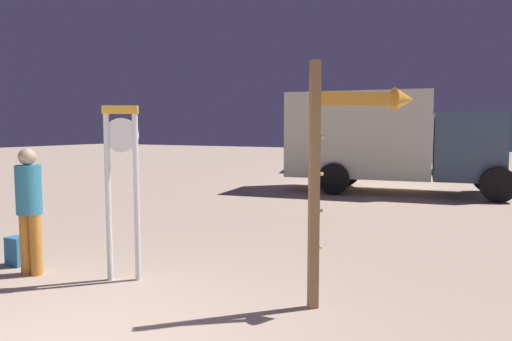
{
  "coord_description": "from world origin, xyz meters",
  "views": [
    {
      "loc": [
        3.17,
        -2.56,
        1.89
      ],
      "look_at": [
        -0.38,
        4.3,
        1.2
      ],
      "focal_mm": 33.07,
      "sensor_mm": 36.0,
      "label": 1
    }
  ],
  "objects_px": {
    "arrow_sign": "(347,148)",
    "person_near_clock": "(29,204)",
    "backpack": "(17,251)",
    "box_truck_near": "(385,138)",
    "standing_clock": "(122,174)",
    "box_truck_far": "(386,136)"
  },
  "relations": [
    {
      "from": "person_near_clock",
      "to": "box_truck_far",
      "type": "bearing_deg",
      "value": 87.19
    },
    {
      "from": "backpack",
      "to": "box_truck_near",
      "type": "relative_size",
      "value": 0.06
    },
    {
      "from": "backpack",
      "to": "box_truck_near",
      "type": "height_order",
      "value": "box_truck_near"
    },
    {
      "from": "arrow_sign",
      "to": "box_truck_near",
      "type": "height_order",
      "value": "box_truck_near"
    },
    {
      "from": "arrow_sign",
      "to": "person_near_clock",
      "type": "bearing_deg",
      "value": -168.3
    },
    {
      "from": "standing_clock",
      "to": "box_truck_near",
      "type": "xyz_separation_m",
      "value": [
        1.09,
        9.8,
        0.26
      ]
    },
    {
      "from": "standing_clock",
      "to": "box_truck_far",
      "type": "height_order",
      "value": "box_truck_far"
    },
    {
      "from": "standing_clock",
      "to": "box_truck_near",
      "type": "bearing_deg",
      "value": 83.65
    },
    {
      "from": "backpack",
      "to": "box_truck_far",
      "type": "distance_m",
      "value": 17.16
    },
    {
      "from": "backpack",
      "to": "box_truck_far",
      "type": "xyz_separation_m",
      "value": [
        1.38,
        17.05,
        1.37
      ]
    },
    {
      "from": "arrow_sign",
      "to": "box_truck_far",
      "type": "height_order",
      "value": "box_truck_far"
    },
    {
      "from": "backpack",
      "to": "box_truck_near",
      "type": "xyz_separation_m",
      "value": [
        2.85,
        10.0,
        1.4
      ]
    },
    {
      "from": "box_truck_near",
      "to": "arrow_sign",
      "type": "bearing_deg",
      "value": -80.2
    },
    {
      "from": "backpack",
      "to": "standing_clock",
      "type": "bearing_deg",
      "value": 6.75
    },
    {
      "from": "box_truck_far",
      "to": "box_truck_near",
      "type": "bearing_deg",
      "value": -78.21
    },
    {
      "from": "person_near_clock",
      "to": "backpack",
      "type": "bearing_deg",
      "value": 161.67
    },
    {
      "from": "person_near_clock",
      "to": "backpack",
      "type": "relative_size",
      "value": 4.14
    },
    {
      "from": "standing_clock",
      "to": "backpack",
      "type": "height_order",
      "value": "standing_clock"
    },
    {
      "from": "standing_clock",
      "to": "person_near_clock",
      "type": "distance_m",
      "value": 1.35
    },
    {
      "from": "standing_clock",
      "to": "box_truck_far",
      "type": "relative_size",
      "value": 0.34
    },
    {
      "from": "person_near_clock",
      "to": "box_truck_near",
      "type": "xyz_separation_m",
      "value": [
        2.31,
        10.18,
        0.67
      ]
    },
    {
      "from": "person_near_clock",
      "to": "box_truck_near",
      "type": "bearing_deg",
      "value": 77.19
    }
  ]
}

